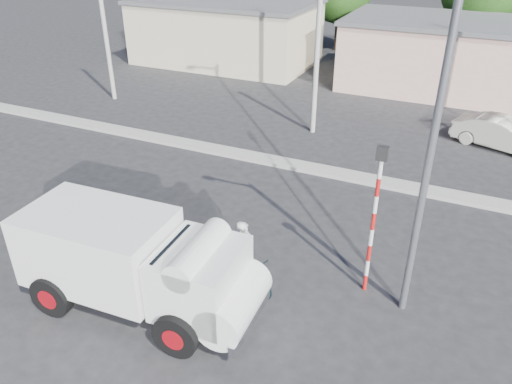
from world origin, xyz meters
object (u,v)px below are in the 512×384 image
at_px(truck, 140,263).
at_px(bicycle, 244,273).
at_px(car_cream, 501,134).
at_px(streetlight, 426,134).
at_px(cyclist, 244,261).
at_px(traffic_pole, 375,210).

xyz_separation_m(truck, bicycle, (2.07, 1.80, -0.92)).
xyz_separation_m(car_cream, streetlight, (-2.12, -12.50, 4.27)).
distance_m(truck, cyclist, 2.80).
xyz_separation_m(bicycle, streetlight, (4.01, 1.07, 4.44)).
distance_m(cyclist, streetlight, 5.78).
height_order(bicycle, traffic_pole, traffic_pole).
bearing_deg(truck, streetlight, 22.38).
bearing_deg(bicycle, traffic_pole, -49.66).
bearing_deg(traffic_pole, car_cream, 75.93).
relative_size(truck, bicycle, 3.21).
relative_size(bicycle, streetlight, 0.22).
xyz_separation_m(truck, car_cream, (8.20, 15.37, -0.76)).
height_order(cyclist, traffic_pole, traffic_pole).
bearing_deg(bicycle, car_cream, -7.96).
bearing_deg(car_cream, truck, 169.52).
xyz_separation_m(bicycle, cyclist, (0.00, 0.00, 0.41)).
relative_size(cyclist, streetlight, 0.21).
distance_m(truck, streetlight, 7.59).
bearing_deg(car_cream, streetlight, -172.03).
bearing_deg(bicycle, truck, 147.39).
relative_size(bicycle, cyclist, 1.07).
relative_size(bicycle, traffic_pole, 0.46).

